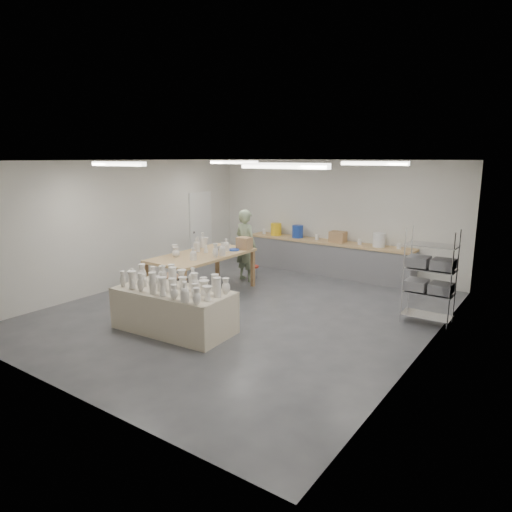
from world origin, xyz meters
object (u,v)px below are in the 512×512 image
Objects in this scene: drying_table at (174,307)px; potter at (246,245)px; red_stool at (252,267)px; work_table at (207,254)px.

drying_table is 3.68m from potter.
drying_table is at bearing 115.66° from potter.
work_table is at bearing -91.93° from red_stool.
red_stool is at bearing 100.66° from drying_table.
potter is 0.67m from red_stool.
work_table is (-1.02, 2.09, 0.49)m from drying_table.
potter is (0.06, 1.43, -0.02)m from work_table.
drying_table is at bearing -63.95° from work_table.
potter is at bearing 87.66° from work_table.
work_table is 1.81m from red_stool.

